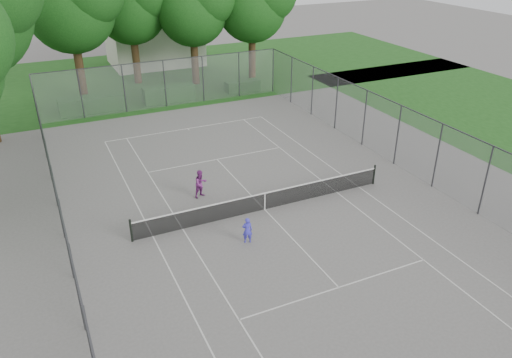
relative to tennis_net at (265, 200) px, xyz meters
name	(u,v)px	position (x,y,z in m)	size (l,w,h in m)	color
ground	(265,210)	(0.00, 0.00, -0.51)	(120.00, 120.00, 0.00)	#605E5B
grass_far	(139,77)	(0.00, 26.00, -0.51)	(60.00, 20.00, 0.00)	#194714
court_markings	(265,210)	(0.00, 0.00, -0.50)	(11.03, 23.83, 0.01)	silver
tennis_net	(265,200)	(0.00, 0.00, 0.00)	(12.87, 0.10, 1.10)	black
perimeter_fence	(265,176)	(0.00, 0.00, 1.30)	(18.08, 34.08, 3.52)	#38383D
tree_far_left	(70,1)	(-5.26, 21.58, 6.83)	(7.44, 6.79, 10.69)	#352313
tree_far_midleft	(131,1)	(-0.35, 24.24, 6.24)	(6.84, 6.25, 9.83)	#352313
tree_far_midright	(193,5)	(4.14, 21.92, 6.00)	(6.60, 6.02, 9.48)	#352313
tree_far_right	(253,2)	(9.14, 21.12, 6.06)	(6.66, 6.08, 9.57)	#352313
hedge_left	(91,104)	(-5.28, 18.17, 0.06)	(4.56, 1.37, 1.14)	#194A17
hedge_mid	(169,94)	(0.53, 18.09, 0.11)	(3.92, 1.12, 1.23)	#194A17
hedge_right	(243,86)	(6.82, 18.22, -0.09)	(2.84, 1.04, 0.85)	#194A17
house	(152,19)	(2.76, 30.36, 3.70)	(8.41, 6.52, 10.47)	silver
girl_player	(247,230)	(-1.89, -2.16, 0.09)	(0.44, 0.29, 1.21)	#3E38D4
woman_player	(201,184)	(-2.32, 2.54, 0.22)	(0.71, 0.55, 1.46)	#7E2A7C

